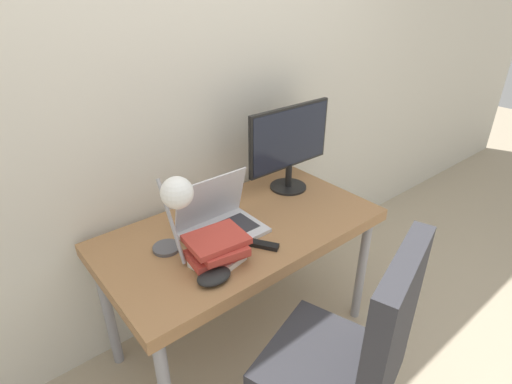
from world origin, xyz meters
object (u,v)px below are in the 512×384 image
monitor (290,143)px  desk_lamp (176,200)px  laptop (219,221)px  game_controller (214,276)px  book_stack (218,249)px  office_chair (352,357)px

monitor → desk_lamp: monitor is taller
laptop → game_controller: bearing=-128.7°
desk_lamp → book_stack: desk_lamp is taller
laptop → game_controller: laptop is taller
laptop → office_chair: (0.02, -0.79, -0.19)m
game_controller → monitor: bearing=26.9°
desk_lamp → monitor: bearing=15.4°
monitor → office_chair: bearing=-120.8°
monitor → desk_lamp: (-0.82, -0.23, 0.04)m
office_chair → book_stack: 0.65m
office_chair → desk_lamp: bearing=112.3°
desk_lamp → book_stack: (0.13, -0.08, -0.24)m
book_stack → game_controller: (-0.08, -0.09, -0.04)m
monitor → game_controller: 0.90m
laptop → book_stack: (-0.14, -0.18, 0.01)m
office_chair → game_controller: office_chair is taller
monitor → book_stack: monitor is taller
game_controller → office_chair: bearing=-65.6°
laptop → desk_lamp: size_ratio=0.90×
laptop → game_controller: size_ratio=2.57×
laptop → book_stack: 0.23m
desk_lamp → book_stack: 0.29m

